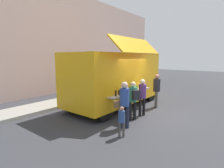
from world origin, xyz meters
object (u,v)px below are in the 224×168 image
object	(u,v)px
trash_bin	(120,85)
customer_extra_browsing	(157,88)
food_truck_main	(116,77)
customer_front_ordering	(142,94)
customer_mid_with_backpack	(133,97)
customer_rear_waiting	(124,101)
child_near_queue	(122,119)

from	to	relation	value
trash_bin	customer_extra_browsing	bearing A→B (deg)	-121.81
food_truck_main	customer_front_ordering	distance (m)	2.08
customer_mid_with_backpack	customer_extra_browsing	distance (m)	2.38
customer_front_ordering	customer_rear_waiting	distance (m)	1.63
trash_bin	customer_mid_with_backpack	xyz separation A→B (m)	(-4.97, -4.24, 0.53)
trash_bin	customer_rear_waiting	world-z (taller)	customer_rear_waiting
customer_extra_browsing	child_near_queue	world-z (taller)	customer_extra_browsing
customer_front_ordering	food_truck_main	bearing A→B (deg)	3.61
food_truck_main	trash_bin	xyz separation A→B (m)	(3.59, 2.32, -1.07)
trash_bin	child_near_queue	distance (m)	8.05
food_truck_main	customer_front_ordering	size ratio (longest dim) A/B	3.52
customer_mid_with_backpack	customer_rear_waiting	world-z (taller)	customer_rear_waiting
child_near_queue	trash_bin	bearing A→B (deg)	-4.04
child_near_queue	customer_mid_with_backpack	bearing A→B (deg)	-21.75
customer_extra_browsing	customer_mid_with_backpack	bearing A→B (deg)	69.67
trash_bin	customer_mid_with_backpack	bearing A→B (deg)	-139.50
customer_rear_waiting	trash_bin	bearing A→B (deg)	-1.82
customer_rear_waiting	customer_extra_browsing	xyz separation A→B (m)	(3.25, 0.21, 0.02)
trash_bin	child_near_queue	xyz separation A→B (m)	(-6.49, -4.75, 0.15)
food_truck_main	customer_mid_with_backpack	xyz separation A→B (m)	(-1.38, -1.92, -0.54)
customer_front_ordering	customer_rear_waiting	xyz separation A→B (m)	(-1.62, -0.16, 0.05)
customer_front_ordering	child_near_queue	distance (m)	2.37
customer_front_ordering	child_near_queue	bearing A→B (deg)	124.65
customer_mid_with_backpack	customer_extra_browsing	world-z (taller)	customer_extra_browsing
food_truck_main	child_near_queue	distance (m)	3.89
food_truck_main	customer_extra_browsing	bearing A→B (deg)	-62.29
trash_bin	child_near_queue	bearing A→B (deg)	-143.81
trash_bin	customer_front_ordering	distance (m)	5.99
trash_bin	food_truck_main	bearing A→B (deg)	-147.12
trash_bin	customer_rear_waiting	size ratio (longest dim) A/B	0.53
customer_mid_with_backpack	child_near_queue	world-z (taller)	customer_mid_with_backpack
trash_bin	child_near_queue	size ratio (longest dim) A/B	0.90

